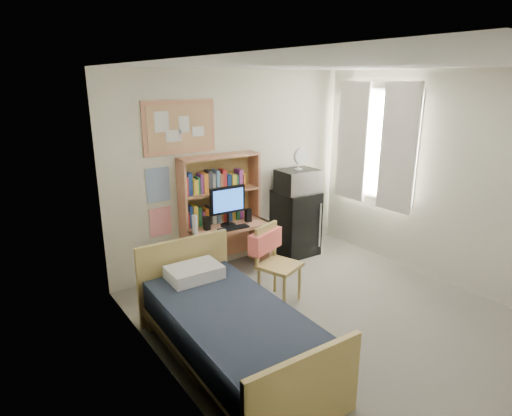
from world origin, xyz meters
TOP-DOWN VIEW (x-y plane):
  - floor at (0.00, 0.00)m, footprint 3.60×4.20m
  - ceiling at (0.00, 0.00)m, footprint 3.60×4.20m
  - wall_back at (0.00, 2.10)m, footprint 3.60×0.04m
  - wall_left at (-1.80, 0.00)m, footprint 0.04×4.20m
  - wall_right at (1.80, 0.00)m, footprint 0.04×4.20m
  - window_unit at (1.75, 1.20)m, footprint 0.10×1.40m
  - curtain_left at (1.72, 0.80)m, footprint 0.04×0.55m
  - curtain_right at (1.72, 1.60)m, footprint 0.04×0.55m
  - bulletin_board at (-0.78, 2.08)m, footprint 0.94×0.03m
  - poster_wave at (-1.10, 2.09)m, footprint 0.30×0.01m
  - poster_japan at (-1.10, 2.09)m, footprint 0.28×0.01m
  - desk at (-0.33, 1.80)m, footprint 1.10×0.59m
  - desk_chair at (-0.24, 0.78)m, footprint 0.58×0.58m
  - mini_fridge at (0.85, 1.80)m, footprint 0.58×0.58m
  - bed at (-1.28, 0.14)m, footprint 1.04×1.99m
  - hutch at (-0.32, 1.95)m, footprint 1.09×0.32m
  - monitor at (-0.33, 1.74)m, footprint 0.49×0.06m
  - keyboard at (-0.34, 1.60)m, footprint 0.40×0.15m
  - speaker_left at (-0.63, 1.75)m, footprint 0.07×0.07m
  - speaker_right at (-0.03, 1.73)m, footprint 0.07×0.07m
  - water_bottle at (-0.81, 1.72)m, footprint 0.07×0.07m
  - hoodie at (-0.31, 0.97)m, footprint 0.51×0.31m
  - microwave at (0.85, 1.78)m, footprint 0.57×0.44m
  - desk_fan at (0.85, 1.78)m, footprint 0.23×0.23m
  - pillow at (-1.26, 0.89)m, footprint 0.54×0.38m

SIDE VIEW (x-z plane):
  - floor at x=0.00m, z-range -0.02..0.00m
  - bed at x=-1.28m, z-range 0.00..0.54m
  - desk at x=-0.33m, z-range 0.00..0.67m
  - desk_chair at x=-0.24m, z-range 0.00..0.91m
  - mini_fridge at x=0.85m, z-range 0.00..0.94m
  - pillow at x=-1.26m, z-range 0.54..0.67m
  - keyboard at x=-0.34m, z-range 0.67..0.69m
  - hoodie at x=-0.31m, z-range 0.59..0.82m
  - speaker_left at x=-0.63m, z-range 0.67..0.85m
  - speaker_right at x=-0.03m, z-range 0.67..0.85m
  - poster_japan at x=-1.10m, z-range 0.60..0.96m
  - water_bottle at x=-0.81m, z-range 0.67..0.91m
  - monitor at x=-0.33m, z-range 0.67..1.19m
  - microwave at x=0.85m, z-range 0.94..1.26m
  - hutch at x=-0.32m, z-range 0.67..1.56m
  - poster_wave at x=-1.10m, z-range 1.04..1.46m
  - wall_back at x=0.00m, z-range 0.00..2.60m
  - wall_left at x=-1.80m, z-range 0.00..2.60m
  - wall_right at x=1.80m, z-range 0.00..2.60m
  - desk_fan at x=0.85m, z-range 1.26..1.54m
  - window_unit at x=1.75m, z-range 0.75..2.45m
  - curtain_left at x=1.72m, z-range 0.75..2.45m
  - curtain_right at x=1.72m, z-range 0.75..2.45m
  - bulletin_board at x=-0.78m, z-range 1.60..2.24m
  - ceiling at x=0.00m, z-range 2.59..2.61m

